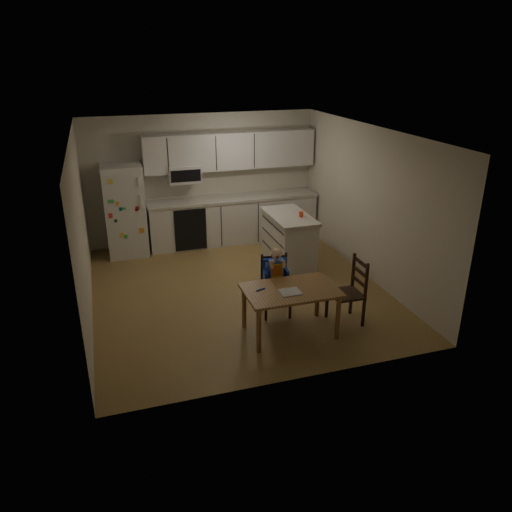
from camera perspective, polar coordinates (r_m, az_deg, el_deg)
The scene contains 10 objects.
room at distance 8.05m, azimuth -3.16°, elevation 5.61°, with size 4.52×5.01×2.51m.
refrigerator at distance 9.55m, azimuth -14.77°, elevation 5.08°, with size 0.72×0.70×1.70m, color silver.
kitchen_run at distance 9.92m, azimuth -2.88°, elevation 6.59°, with size 3.37×0.62×2.15m.
kitchen_island at distance 8.85m, azimuth 3.76°, elevation 1.84°, with size 0.66×1.27×0.94m.
red_cup at distance 8.59m, azimuth 5.18°, elevation 4.78°, with size 0.07×0.07×0.09m, color red.
dining_table at distance 6.64m, azimuth 3.97°, elevation -4.47°, with size 1.24×0.79×0.66m.
napkin at distance 6.51m, azimuth 3.91°, elevation -4.12°, with size 0.27×0.23×0.01m, color #B9B9BF.
toddler_spoon at distance 6.55m, azimuth 0.46°, elevation -3.87°, with size 0.02×0.02×0.12m, color #1836B1.
chair_booster at distance 7.14m, azimuth 2.24°, elevation -2.01°, with size 0.44×0.44×1.03m.
chair_side at distance 7.07m, azimuth 10.99°, elevation -3.46°, with size 0.43×0.43×0.95m.
Camera 1 is at (-1.91, -7.00, 3.56)m, focal length 35.00 mm.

